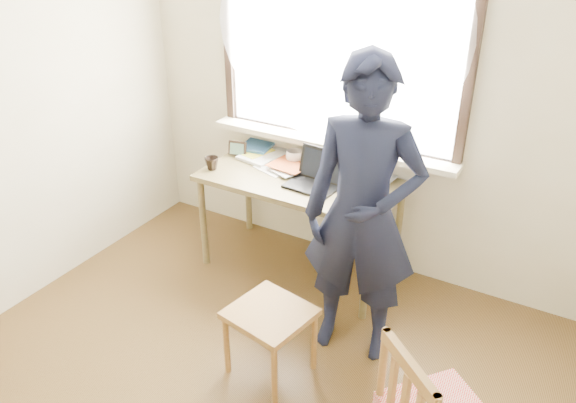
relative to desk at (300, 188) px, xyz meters
The scene contains 12 objects.
room_shell 1.75m from the desk, 79.43° to the right, with size 3.52×4.02×2.61m.
desk is the anchor object (origin of this frame).
laptop 0.20m from the desk, 12.28° to the right, with size 0.36×0.30×0.23m.
mug_white 0.29m from the desk, 127.97° to the left, with size 0.13×0.13×0.10m, color white.
mug_dark 0.66m from the desk, 163.56° to the right, with size 0.10×0.10×0.09m, color black.
mouse 0.52m from the desk, 11.26° to the right, with size 0.08×0.06×0.03m, color black.
desk_clutter 0.31m from the desk, 142.67° to the left, with size 0.83×0.56×0.05m.
book_a 0.45m from the desk, 147.71° to the left, with size 0.19×0.26×0.02m, color white.
book_b 0.46m from the desk, 31.10° to the left, with size 0.19×0.26×0.02m, color white.
picture_frame 0.61m from the desk, behind, with size 0.14×0.04×0.11m.
work_chair 1.11m from the desk, 69.94° to the right, with size 0.49×0.47×0.43m.
person 0.91m from the desk, 37.93° to the right, with size 0.66×0.43×1.81m, color black.
Camera 1 is at (1.39, -1.44, 2.43)m, focal length 35.00 mm.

